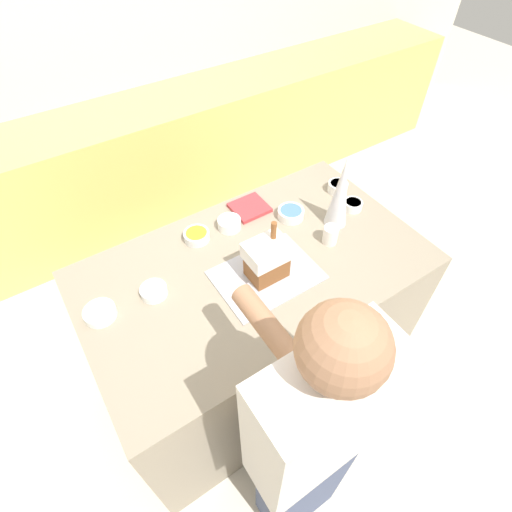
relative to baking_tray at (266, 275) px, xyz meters
name	(u,v)px	position (x,y,z in m)	size (l,w,h in m)	color
ground_plane	(255,362)	(-0.01, 0.08, -0.94)	(12.00, 12.00, 0.00)	beige
wall_back	(91,40)	(-0.01, 2.08, 0.36)	(8.00, 0.05, 2.60)	beige
back_cabinet_block	(137,168)	(-0.01, 1.76, -0.47)	(6.00, 0.60, 0.93)	#DBBC60
kitchen_island	(255,322)	(-0.01, 0.08, -0.47)	(1.57, 0.93, 0.94)	gray
baking_tray	(266,275)	(0.00, 0.00, 0.00)	(0.45, 0.33, 0.01)	#B2B2BC
gingerbread_house	(267,259)	(0.00, 0.00, 0.10)	(0.18, 0.14, 0.27)	brown
decorative_tree	(341,192)	(0.48, 0.10, 0.19)	(0.11, 0.11, 0.38)	silver
candy_bowl_far_left	(353,205)	(0.63, 0.13, 0.02)	(0.10, 0.10, 0.04)	white
candy_bowl_center_rear	(338,187)	(0.65, 0.28, 0.03)	(0.11, 0.11, 0.05)	white
candy_bowl_beside_tree	(197,236)	(-0.15, 0.37, 0.02)	(0.12, 0.12, 0.04)	silver
candy_bowl_near_tray_right	(229,223)	(0.02, 0.35, 0.03)	(0.11, 0.11, 0.05)	white
candy_bowl_near_tray_left	(291,213)	(0.32, 0.25, 0.02)	(0.13, 0.13, 0.05)	white
candy_bowl_far_right	(100,313)	(-0.68, 0.19, 0.02)	(0.13, 0.13, 0.04)	white
candy_bowl_behind_tray	(154,291)	(-0.46, 0.18, 0.02)	(0.11, 0.11, 0.04)	white
cookbook	(250,208)	(0.18, 0.42, 0.01)	(0.18, 0.17, 0.02)	#B23338
mug	(330,235)	(0.37, 0.01, 0.04)	(0.07, 0.07, 0.09)	white
person	(310,447)	(-0.26, -0.65, -0.09)	(0.43, 0.54, 1.65)	#424C6B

